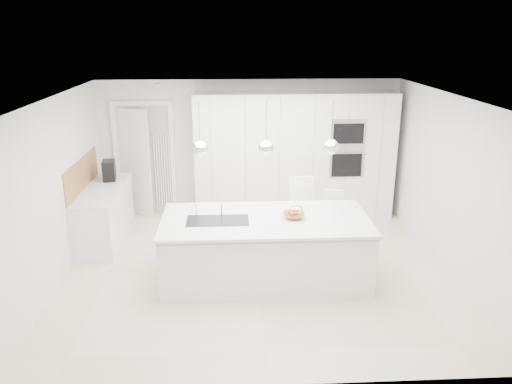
{
  "coord_description": "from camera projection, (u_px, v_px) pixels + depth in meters",
  "views": [
    {
      "loc": [
        -0.36,
        -6.58,
        3.37
      ],
      "look_at": [
        0.0,
        0.3,
        1.1
      ],
      "focal_mm": 35.0,
      "sensor_mm": 36.0,
      "label": 1
    }
  ],
  "objects": [
    {
      "name": "apple_c",
      "position": [
        296.0,
        212.0,
        6.83
      ],
      "size": [
        0.08,
        0.08,
        0.08
      ],
      "primitive_type": "sphere",
      "color": "red",
      "rests_on": "fruit_bowl"
    },
    {
      "name": "oak_backsplash",
      "position": [
        82.0,
        174.0,
        7.96
      ],
      "size": [
        0.02,
        1.8,
        0.5
      ],
      "primitive_type": "cube",
      "color": "#A67640",
      "rests_on": "wall_left"
    },
    {
      "name": "oven_stack",
      "position": [
        348.0,
        149.0,
        8.77
      ],
      "size": [
        0.62,
        0.04,
        1.05
      ],
      "primitive_type": null,
      "color": "#A5A5A8",
      "rests_on": "tall_cabinets"
    },
    {
      "name": "pendant_left",
      "position": [
        200.0,
        148.0,
        6.4
      ],
      "size": [
        0.2,
        0.2,
        0.2
      ],
      "primitive_type": "sphere",
      "color": "white",
      "rests_on": "ceiling"
    },
    {
      "name": "island_sink",
      "position": [
        218.0,
        226.0,
        6.75
      ],
      "size": [
        0.84,
        0.44,
        0.18
      ],
      "primitive_type": null,
      "color": "#3F3F42",
      "rests_on": "island_worktop"
    },
    {
      "name": "bar_stool_right",
      "position": [
        335.0,
        223.0,
        7.75
      ],
      "size": [
        0.39,
        0.49,
        0.98
      ],
      "primitive_type": null,
      "rotation": [
        0.0,
        0.0,
        -0.15
      ],
      "color": "white",
      "rests_on": "floor"
    },
    {
      "name": "doorway_frame",
      "position": [
        145.0,
        161.0,
        9.24
      ],
      "size": [
        1.11,
        0.08,
        2.13
      ],
      "primitive_type": null,
      "color": "white",
      "rests_on": "floor"
    },
    {
      "name": "espresso_machine",
      "position": [
        109.0,
        170.0,
        8.47
      ],
      "size": [
        0.25,
        0.34,
        0.34
      ],
      "primitive_type": "cube",
      "rotation": [
        0.0,
        0.0,
        0.14
      ],
      "color": "black",
      "rests_on": "left_worktop"
    },
    {
      "name": "left_base_cabinets",
      "position": [
        105.0,
        216.0,
        8.2
      ],
      "size": [
        0.6,
        1.8,
        0.86
      ],
      "primitive_type": "cube",
      "color": "white",
      "rests_on": "floor"
    },
    {
      "name": "tall_cabinets",
      "position": [
        294.0,
        156.0,
        9.08
      ],
      "size": [
        3.6,
        0.6,
        2.3
      ],
      "primitive_type": "cube",
      "color": "white",
      "rests_on": "floor"
    },
    {
      "name": "radiator",
      "position": [
        163.0,
        170.0,
        9.3
      ],
      "size": [
        0.32,
        0.04,
        1.4
      ],
      "primitive_type": null,
      "color": "white",
      "rests_on": "floor"
    },
    {
      "name": "island_worktop",
      "position": [
        265.0,
        220.0,
        6.81
      ],
      "size": [
        2.84,
        1.4,
        0.04
      ],
      "primitive_type": "cube",
      "color": "white",
      "rests_on": "island_base"
    },
    {
      "name": "bar_stool_left",
      "position": [
        302.0,
        218.0,
        7.66
      ],
      "size": [
        0.46,
        0.59,
        1.2
      ],
      "primitive_type": null,
      "rotation": [
        0.0,
        0.0,
        0.12
      ],
      "color": "white",
      "rests_on": "floor"
    },
    {
      "name": "banana_bunch",
      "position": [
        295.0,
        210.0,
        6.78
      ],
      "size": [
        0.25,
        0.18,
        0.23
      ],
      "primitive_type": "torus",
      "rotation": [
        1.22,
        0.0,
        0.35
      ],
      "color": "gold",
      "rests_on": "fruit_bowl"
    },
    {
      "name": "apple_b",
      "position": [
        292.0,
        214.0,
        6.77
      ],
      "size": [
        0.07,
        0.07,
        0.07
      ],
      "primitive_type": "sphere",
      "color": "red",
      "rests_on": "fruit_bowl"
    },
    {
      "name": "island_base",
      "position": [
        265.0,
        251.0,
        6.9
      ],
      "size": [
        2.8,
        1.2,
        0.86
      ],
      "primitive_type": "cube",
      "color": "white",
      "rests_on": "floor"
    },
    {
      "name": "pendant_mid",
      "position": [
        266.0,
        148.0,
        6.44
      ],
      "size": [
        0.2,
        0.2,
        0.2
      ],
      "primitive_type": "sphere",
      "color": "white",
      "rests_on": "ceiling"
    },
    {
      "name": "wall_back",
      "position": [
        250.0,
        148.0,
        9.3
      ],
      "size": [
        5.5,
        0.0,
        5.5
      ],
      "primitive_type": "plane",
      "rotation": [
        1.57,
        0.0,
        0.0
      ],
      "color": "silver",
      "rests_on": "ground"
    },
    {
      "name": "floor",
      "position": [
        257.0,
        269.0,
        7.32
      ],
      "size": [
        5.5,
        5.5,
        0.0
      ],
      "primitive_type": "plane",
      "color": "beige",
      "rests_on": "ground"
    },
    {
      "name": "island_tap",
      "position": [
        221.0,
        205.0,
        6.87
      ],
      "size": [
        0.02,
        0.02,
        0.3
      ],
      "primitive_type": "cylinder",
      "color": "white",
      "rests_on": "island_worktop"
    },
    {
      "name": "fruit_bowl",
      "position": [
        294.0,
        216.0,
        6.8
      ],
      "size": [
        0.33,
        0.33,
        0.07
      ],
      "primitive_type": "imported",
      "rotation": [
        0.0,
        0.0,
        -0.1
      ],
      "color": "#A67640",
      "rests_on": "island_worktop"
    },
    {
      "name": "pendant_right",
      "position": [
        331.0,
        147.0,
        6.48
      ],
      "size": [
        0.2,
        0.2,
        0.2
      ],
      "primitive_type": "sphere",
      "color": "white",
      "rests_on": "ceiling"
    },
    {
      "name": "ceiling",
      "position": [
        257.0,
        98.0,
        6.53
      ],
      "size": [
        5.5,
        5.5,
        0.0
      ],
      "primitive_type": "plane",
      "rotation": [
        3.14,
        0.0,
        0.0
      ],
      "color": "white",
      "rests_on": "wall_back"
    },
    {
      "name": "hallway_door",
      "position": [
        131.0,
        163.0,
        9.19
      ],
      "size": [
        0.76,
        0.38,
        2.0
      ],
      "primitive_type": "cube",
      "rotation": [
        0.0,
        0.0,
        -0.44
      ],
      "color": "white",
      "rests_on": "floor"
    },
    {
      "name": "apple_a",
      "position": [
        290.0,
        213.0,
        6.82
      ],
      "size": [
        0.07,
        0.07,
        0.07
      ],
      "primitive_type": "sphere",
      "color": "red",
      "rests_on": "fruit_bowl"
    },
    {
      "name": "wall_left",
      "position": [
        56.0,
        192.0,
        6.79
      ],
      "size": [
        0.0,
        5.0,
        5.0
      ],
      "primitive_type": "plane",
      "rotation": [
        1.57,
        0.0,
        1.57
      ],
      "color": "silver",
      "rests_on": "ground"
    },
    {
      "name": "left_worktop",
      "position": [
        102.0,
        190.0,
        8.06
      ],
      "size": [
        0.62,
        1.82,
        0.04
      ],
      "primitive_type": "cube",
      "color": "white",
      "rests_on": "left_base_cabinets"
    }
  ]
}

